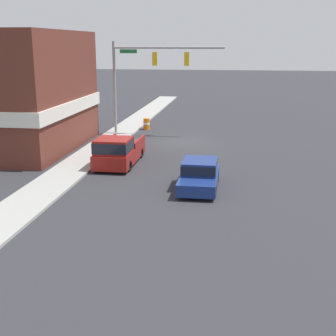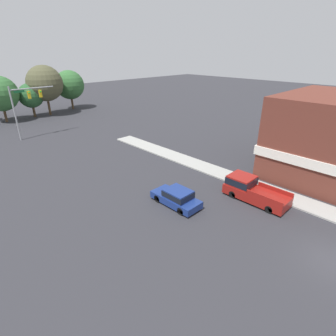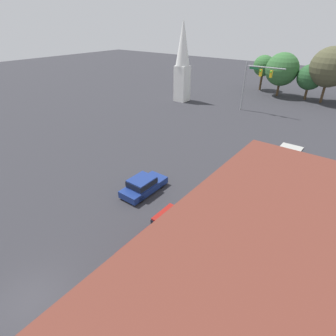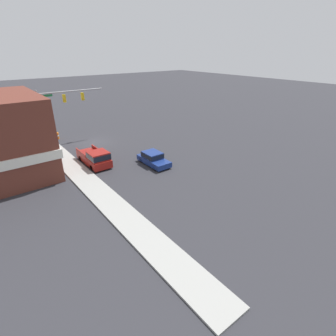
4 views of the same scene
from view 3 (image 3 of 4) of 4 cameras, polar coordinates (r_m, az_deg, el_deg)
ground_plane at (r=17.71m, az=-27.75°, el=-24.31°), size 200.00×200.00×0.00m
far_signal_assembly at (r=45.67m, az=18.57°, el=18.10°), size 6.11×0.49×7.62m
car_lead at (r=23.13m, az=-5.43°, el=-3.66°), size 1.91×4.45×1.47m
pickup_truck_parked at (r=17.95m, az=-0.92°, el=-14.38°), size 2.13×5.53×1.91m
church_steeple at (r=50.09m, az=3.21°, el=22.48°), size 2.49×2.49×13.88m
backdrop_tree_left_far at (r=62.37m, az=20.10°, el=20.18°), size 4.21×4.21×7.13m
backdrop_tree_left_mid at (r=58.34m, az=23.57°, el=19.08°), size 6.15×6.15×8.14m
backdrop_tree_center at (r=57.73m, az=28.53°, el=16.97°), size 4.61×4.61×6.44m
backdrop_tree_right_mid at (r=56.53m, az=31.86°, el=18.14°), size 6.81×6.81×9.61m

